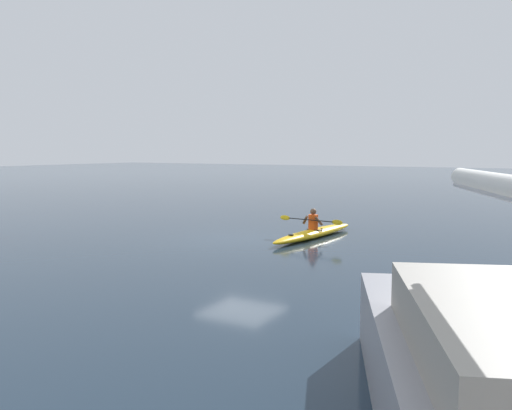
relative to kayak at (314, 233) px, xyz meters
name	(u,v)px	position (x,y,z in m)	size (l,w,h in m)	color
ground_plane	(242,239)	(1.97, 1.56, -0.15)	(160.00, 160.00, 0.00)	#1E2D3D
kayak	(314,233)	(0.00, 0.00, 0.00)	(1.15, 5.09, 0.30)	#EAB214
kayaker	(313,220)	(0.01, 0.13, 0.45)	(2.41, 0.51, 0.71)	#E04C14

